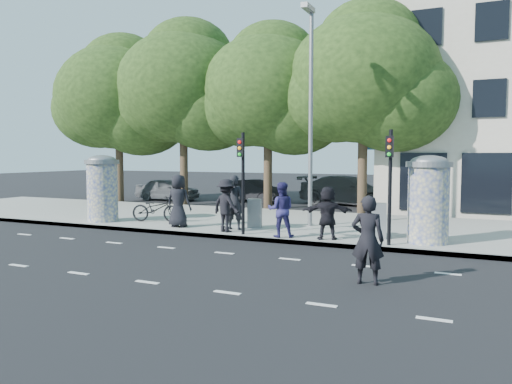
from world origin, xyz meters
The scene contains 26 objects.
ground centered at (0.00, 0.00, 0.00)m, with size 120.00×120.00×0.00m, color black.
sidewalk centered at (0.00, 7.50, 0.07)m, with size 40.00×8.00×0.15m, color gray.
curb centered at (0.00, 3.55, 0.07)m, with size 40.00×0.10×0.16m, color slate.
lane_dash_near centered at (0.00, -2.20, 0.00)m, with size 32.00×0.12×0.01m, color silver.
lane_dash_far centered at (0.00, 1.40, 0.00)m, with size 32.00×0.12×0.01m, color silver.
ad_column_left centered at (-7.20, 4.50, 1.54)m, with size 1.36×1.36×2.65m.
ad_column_right centered at (5.20, 4.70, 1.54)m, with size 1.36×1.36×2.65m.
traffic_pole_near centered at (-0.60, 3.79, 2.23)m, with size 0.22×0.31×3.40m.
traffic_pole_far centered at (4.20, 3.79, 2.23)m, with size 0.22×0.31×3.40m.
street_lamp centered at (0.80, 6.63, 4.79)m, with size 0.25×0.93×8.00m.
tree_far_left centered at (-13.00, 12.50, 6.19)m, with size 7.20×7.20×9.26m.
tree_mid_left centered at (-8.50, 12.50, 6.50)m, with size 7.20×7.20×9.57m.
tree_near_left centered at (-3.50, 12.70, 6.06)m, with size 6.80×6.80×8.97m.
tree_center centered at (1.50, 12.30, 6.31)m, with size 7.00×7.00×9.30m.
ped_a centered at (-3.50, 4.37, 1.12)m, with size 0.95×0.62×1.94m, color black.
ped_b centered at (-1.36, 4.69, 1.13)m, with size 0.71×0.47×1.96m, color black.
ped_c centered at (0.76, 3.85, 1.04)m, with size 0.87×0.68×1.79m, color navy.
ped_d centered at (-1.36, 4.10, 1.07)m, with size 1.18×0.68×1.83m, color black.
ped_f centered at (2.26, 4.05, 1.00)m, with size 1.57×0.56×1.69m, color black.
man_road centered at (4.45, -0.31, 0.97)m, with size 0.71×0.47×1.94m, color black.
bicycle centered at (-5.13, 5.21, 0.67)m, with size 2.00×0.70×1.05m, color black.
cabinet_left centered at (-0.89, 5.42, 0.68)m, with size 0.50×0.37×1.05m, color slate.
cabinet_right centered at (3.65, 4.92, 0.72)m, with size 0.54×0.39×1.13m, color gray.
car_left centered at (-11.03, 14.54, 0.68)m, with size 3.97×1.60×1.35m, color slate.
car_mid centered at (-5.71, 15.85, 0.66)m, with size 4.01×1.40×1.32m, color black.
car_right centered at (-0.19, 16.46, 0.81)m, with size 5.59×2.27×1.62m, color #4D5053.
Camera 1 is at (6.70, -11.05, 2.82)m, focal length 35.00 mm.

